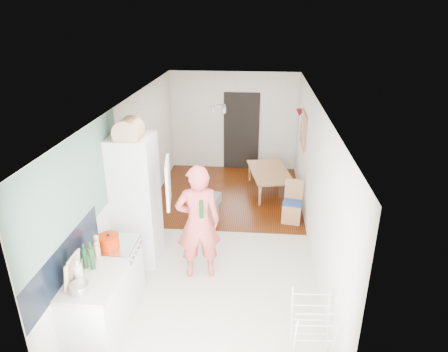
% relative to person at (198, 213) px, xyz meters
% --- Properties ---
extents(room_shell, '(3.20, 7.00, 2.50)m').
position_rel_person_xyz_m(room_shell, '(0.22, 1.13, 0.15)').
color(room_shell, silver).
rests_on(room_shell, ground).
extents(floor, '(3.20, 7.00, 0.01)m').
position_rel_person_xyz_m(floor, '(0.22, 1.13, -1.10)').
color(floor, beige).
rests_on(floor, ground).
extents(wood_floor_overlay, '(3.20, 3.30, 0.01)m').
position_rel_person_xyz_m(wood_floor_overlay, '(0.22, 2.98, -1.09)').
color(wood_floor_overlay, '#562707').
rests_on(wood_floor_overlay, room_shell).
extents(sage_wall_panel, '(0.02, 3.00, 1.30)m').
position_rel_person_xyz_m(sage_wall_panel, '(-1.37, -0.87, 0.75)').
color(sage_wall_panel, slate).
rests_on(sage_wall_panel, room_shell).
extents(tile_splashback, '(0.02, 1.90, 0.50)m').
position_rel_person_xyz_m(tile_splashback, '(-1.36, -1.42, 0.05)').
color(tile_splashback, black).
rests_on(tile_splashback, room_shell).
extents(doorway_recess, '(0.90, 0.04, 2.00)m').
position_rel_person_xyz_m(doorway_recess, '(0.42, 4.61, -0.10)').
color(doorway_recess, black).
rests_on(doorway_recess, room_shell).
extents(base_cabinet, '(0.60, 0.90, 0.86)m').
position_rel_person_xyz_m(base_cabinet, '(-1.08, -1.42, -0.67)').
color(base_cabinet, silver).
rests_on(base_cabinet, room_shell).
extents(worktop, '(0.62, 0.92, 0.06)m').
position_rel_person_xyz_m(worktop, '(-1.08, -1.42, -0.21)').
color(worktop, beige).
rests_on(worktop, room_shell).
extents(range_cooker, '(0.60, 0.60, 0.88)m').
position_rel_person_xyz_m(range_cooker, '(-1.08, -0.67, -0.66)').
color(range_cooker, silver).
rests_on(range_cooker, room_shell).
extents(cooker_top, '(0.60, 0.60, 0.04)m').
position_rel_person_xyz_m(cooker_top, '(-1.08, -0.67, -0.20)').
color(cooker_top, silver).
rests_on(cooker_top, room_shell).
extents(fridge_housing, '(0.66, 0.66, 2.15)m').
position_rel_person_xyz_m(fridge_housing, '(-1.05, 0.35, -0.02)').
color(fridge_housing, silver).
rests_on(fridge_housing, room_shell).
extents(fridge_door, '(0.14, 0.56, 0.70)m').
position_rel_person_xyz_m(fridge_door, '(-0.44, 0.05, 0.45)').
color(fridge_door, silver).
rests_on(fridge_door, room_shell).
extents(fridge_interior, '(0.02, 0.52, 0.66)m').
position_rel_person_xyz_m(fridge_interior, '(-0.74, 0.35, 0.45)').
color(fridge_interior, white).
rests_on(fridge_interior, room_shell).
extents(pinboard, '(0.03, 0.90, 0.70)m').
position_rel_person_xyz_m(pinboard, '(1.80, 3.03, 0.45)').
color(pinboard, tan).
rests_on(pinboard, room_shell).
extents(pinboard_frame, '(0.00, 0.94, 0.74)m').
position_rel_person_xyz_m(pinboard_frame, '(1.79, 3.03, 0.45)').
color(pinboard_frame, '#AC8049').
rests_on(pinboard_frame, room_shell).
extents(wall_sconce, '(0.18, 0.18, 0.16)m').
position_rel_person_xyz_m(wall_sconce, '(1.76, 3.68, 0.65)').
color(wall_sconce, maroon).
rests_on(wall_sconce, room_shell).
extents(person, '(0.89, 0.68, 2.19)m').
position_rel_person_xyz_m(person, '(0.00, 0.00, 0.00)').
color(person, '#DB5450').
rests_on(person, floor).
extents(dining_table, '(0.93, 1.37, 0.44)m').
position_rel_person_xyz_m(dining_table, '(1.17, 3.19, -0.88)').
color(dining_table, '#AC8049').
rests_on(dining_table, floor).
extents(dining_chair, '(0.41, 0.41, 0.84)m').
position_rel_person_xyz_m(dining_chair, '(1.56, 1.84, -0.67)').
color(dining_chair, '#AC8049').
rests_on(dining_chair, floor).
extents(stool, '(0.35, 0.35, 0.42)m').
position_rel_person_xyz_m(stool, '(-0.04, 1.65, -0.89)').
color(stool, '#AC8049').
rests_on(stool, floor).
extents(grey_drape, '(0.48, 0.48, 0.18)m').
position_rel_person_xyz_m(grey_drape, '(-0.06, 1.64, -0.58)').
color(grey_drape, gray).
rests_on(grey_drape, stool).
extents(drying_rack, '(0.48, 0.44, 0.89)m').
position_rel_person_xyz_m(drying_rack, '(1.55, -1.58, -0.65)').
color(drying_rack, silver).
rests_on(drying_rack, floor).
extents(bread_bin, '(0.41, 0.39, 0.21)m').
position_rel_person_xyz_m(bread_bin, '(-1.03, 0.26, 1.16)').
color(bread_bin, '#D4B572').
rests_on(bread_bin, fridge_housing).
extents(red_casserole, '(0.30, 0.30, 0.17)m').
position_rel_person_xyz_m(red_casserole, '(-1.11, -0.73, -0.09)').
color(red_casserole, red).
rests_on(red_casserole, cooker_top).
extents(steel_pan, '(0.29, 0.29, 0.11)m').
position_rel_person_xyz_m(steel_pan, '(-1.11, -1.68, -0.12)').
color(steel_pan, silver).
rests_on(steel_pan, worktop).
extents(held_bottle, '(0.06, 0.06, 0.28)m').
position_rel_person_xyz_m(held_bottle, '(0.08, -0.14, 0.14)').
color(held_bottle, '#143A1A').
rests_on(held_bottle, person).
extents(bottle_a, '(0.08, 0.08, 0.27)m').
position_rel_person_xyz_m(bottle_a, '(-1.23, -1.22, -0.04)').
color(bottle_a, '#143A1A').
rests_on(bottle_a, worktop).
extents(bottle_b, '(0.09, 0.09, 0.30)m').
position_rel_person_xyz_m(bottle_b, '(-1.13, -1.23, -0.02)').
color(bottle_b, '#143A1A').
rests_on(bottle_b, worktop).
extents(bottle_c, '(0.11, 0.11, 0.24)m').
position_rel_person_xyz_m(bottle_c, '(-1.19, -1.50, -0.06)').
color(bottle_c, beige).
rests_on(bottle_c, worktop).
extents(pepper_mill_front, '(0.07, 0.07, 0.24)m').
position_rel_person_xyz_m(pepper_mill_front, '(-1.18, -0.95, -0.06)').
color(pepper_mill_front, '#D4B572').
rests_on(pepper_mill_front, worktop).
extents(pepper_mill_back, '(0.06, 0.06, 0.20)m').
position_rel_person_xyz_m(pepper_mill_back, '(-1.15, -1.04, -0.07)').
color(pepper_mill_back, '#D4B572').
rests_on(pepper_mill_back, worktop).
extents(chopping_boards, '(0.11, 0.28, 0.38)m').
position_rel_person_xyz_m(chopping_boards, '(-1.23, -1.55, 0.02)').
color(chopping_boards, '#D4B572').
rests_on(chopping_boards, worktop).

